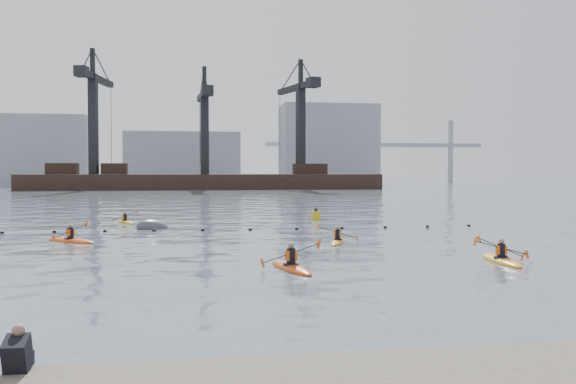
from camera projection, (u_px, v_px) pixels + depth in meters
name	position (u px, v px, depth m)	size (l,w,h in m)	color
ground	(291.00, 310.00, 16.56)	(400.00, 400.00, 0.00)	#3A4A54
float_line	(226.00, 230.00, 38.73)	(33.24, 0.73, 0.24)	black
barge_pier	(204.00, 180.00, 125.04)	(72.00, 19.30, 29.50)	black
skyline	(210.00, 151.00, 164.92)	(141.00, 28.00, 22.00)	gray
kayaker_0	(291.00, 266.00, 23.39)	(2.47, 3.73, 1.27)	#CA4913
kayaker_1	(501.00, 260.00, 25.21)	(2.38, 3.53, 1.20)	orange
kayaker_2	(70.00, 240.00, 32.45)	(3.08, 2.67, 1.18)	#E45215
kayaker_3	(338.00, 241.00, 31.97)	(2.07, 3.18, 1.11)	orange
kayaker_4	(501.00, 258.00, 25.91)	(2.13, 3.09, 1.18)	#D95014
kayaker_5	(125.00, 221.00, 44.42)	(1.87, 2.90, 1.03)	gold
mooring_buoy	(153.00, 229.00, 39.88)	(2.31, 1.37, 1.16)	#3C3F41
nav_buoy	(316.00, 215.00, 47.15)	(0.62, 0.62, 1.13)	#BBA212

